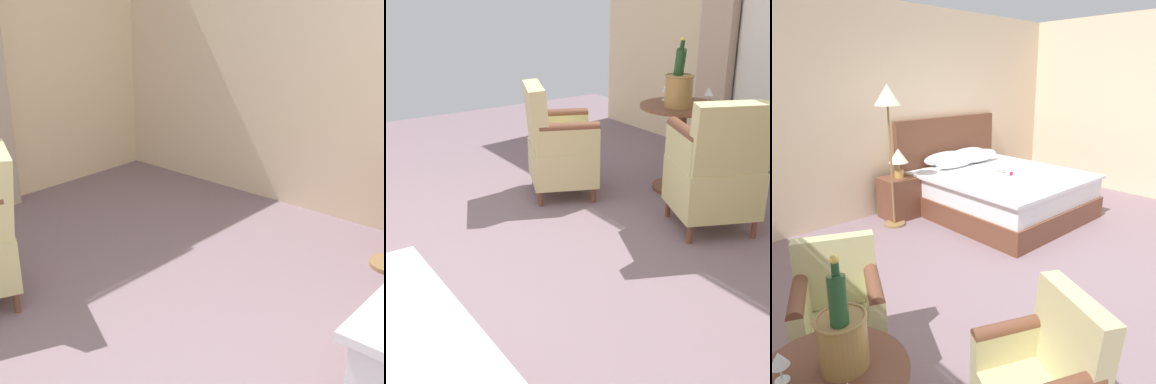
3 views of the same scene
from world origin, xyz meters
TOP-DOWN VIEW (x-y plane):
  - ground_plane at (0.00, 0.00)m, footprint 8.19×8.19m
  - wall_headboard_side at (0.00, 2.77)m, footprint 6.81×0.12m
  - bed at (1.04, 1.65)m, footprint 1.95×2.25m
  - nightstand at (-0.08, 2.39)m, footprint 0.53×0.42m
  - bedside_lamp at (-0.08, 2.39)m, footprint 0.26×0.26m
  - floor_lamp_brass at (-0.32, 2.19)m, footprint 0.32×0.32m
  - champagne_bucket at (-2.28, -0.50)m, footprint 0.22×0.22m
  - wine_glass_near_bucket at (-2.51, -0.40)m, footprint 0.08×0.08m
  - armchair_by_window at (-2.00, 0.17)m, footprint 0.69×0.71m

SIDE VIEW (x-z plane):
  - ground_plane at x=0.00m, z-range 0.00..0.00m
  - nightstand at x=-0.08m, z-range 0.00..0.57m
  - bed at x=1.04m, z-range -0.30..0.99m
  - armchair_by_window at x=-2.00m, z-range -0.03..0.89m
  - wine_glass_near_bucket at x=-2.51m, z-range 0.72..0.87m
  - bedside_lamp at x=-0.08m, z-range 0.65..1.04m
  - champagne_bucket at x=-2.28m, z-range 0.59..1.11m
  - wall_headboard_side at x=0.00m, z-range 0.00..2.84m
  - floor_lamp_brass at x=-0.32m, z-range 0.61..2.42m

